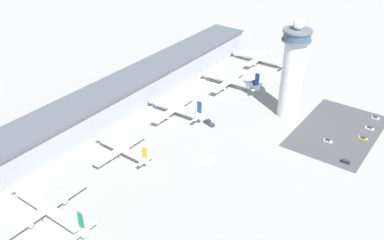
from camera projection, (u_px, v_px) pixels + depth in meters
The scene contains 16 objects.
ground_plane at pixel (205, 159), 212.05m from camera, with size 1000.00×1000.00×0.00m, color gray.
terminal_building at pixel (104, 104), 242.88m from camera, with size 271.83×25.00×16.69m.
control_tower at pixel (292, 71), 235.49m from camera, with size 15.80×15.80×57.17m.
parking_lot_surface at pixel (337, 131), 234.14m from camera, with size 64.00×40.00×0.01m, color #424247.
airplane_gate_bravo at pixel (47, 209), 174.66m from camera, with size 40.80×45.44×14.23m.
airplane_gate_charlie at pixel (121, 149), 212.29m from camera, with size 33.31×34.25×11.59m.
airplane_gate_delta at pixel (175, 108), 246.94m from camera, with size 36.84×35.88×13.93m.
airplane_gate_echo at pixel (230, 80), 278.45m from camera, with size 38.72×40.42×14.47m.
airplane_gate_foxtrot at pixel (259, 58), 311.58m from camera, with size 32.48×42.79×14.01m.
service_truck_catering at pixel (209, 123), 239.67m from camera, with size 3.97×7.64×2.72m.
service_truck_fuel at pixel (255, 83), 283.62m from camera, with size 5.75×6.10×3.13m.
car_red_hatchback at pixel (328, 141), 224.96m from camera, with size 1.91×4.55×1.55m.
car_yellow_taxi at pixel (345, 162), 209.15m from camera, with size 1.98×4.57×1.47m.
car_grey_coupe at pixel (363, 138), 227.23m from camera, with size 2.04×4.77×1.40m.
car_green_van at pixel (375, 118), 245.43m from camera, with size 1.82×4.44×1.48m.
car_navy_sedan at pixel (370, 128), 235.69m from camera, with size 1.89×4.80×1.52m.
Camera 1 is at (-143.48, -95.42, 125.26)m, focal length 40.00 mm.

